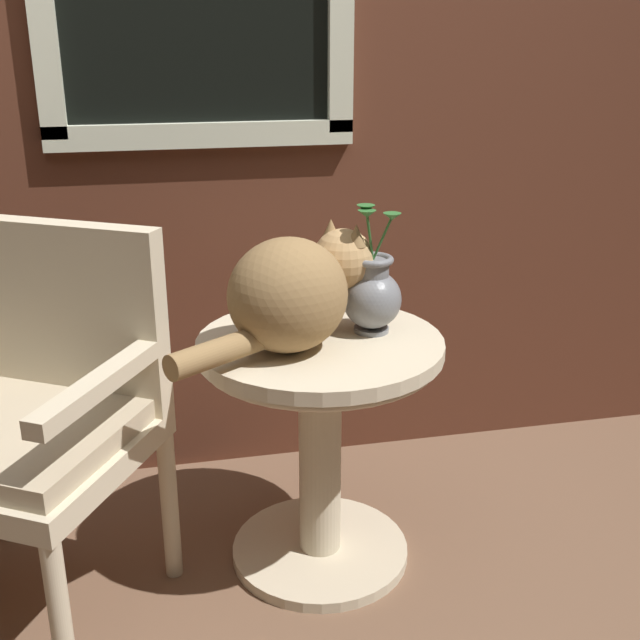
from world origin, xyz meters
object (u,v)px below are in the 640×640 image
object	(u,v)px
wicker_chair	(29,405)
cat	(294,291)
pewter_vase_with_ivy	(372,293)
wicker_side_table	(320,412)

from	to	relation	value
wicker_chair	cat	size ratio (longest dim) A/B	1.75
wicker_chair	pewter_vase_with_ivy	bearing A→B (deg)	2.10
wicker_side_table	wicker_chair	distance (m)	0.70
pewter_vase_with_ivy	wicker_side_table	bearing A→B (deg)	-170.33
wicker_chair	wicker_side_table	bearing A→B (deg)	0.58
wicker_chair	pewter_vase_with_ivy	world-z (taller)	pewter_vase_with_ivy
wicker_chair	pewter_vase_with_ivy	size ratio (longest dim) A/B	2.87
wicker_chair	cat	xyz separation A→B (m)	(0.63, -0.03, 0.24)
wicker_side_table	pewter_vase_with_ivy	xyz separation A→B (m)	(0.14, 0.02, 0.30)
wicker_side_table	wicker_chair	xyz separation A→B (m)	(-0.69, -0.01, 0.10)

